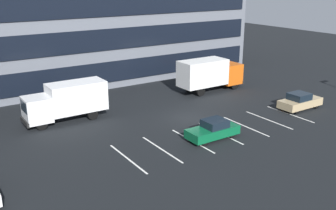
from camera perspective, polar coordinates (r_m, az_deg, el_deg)
ground_plane at (r=34.90m, az=2.96°, el=-1.90°), size 120.00×120.00×0.00m
office_building at (r=48.62m, az=-9.83°, el=12.27°), size 37.39×10.91×14.40m
lot_markings at (r=31.75m, az=7.63°, el=-4.12°), size 16.94×5.40×0.01m
box_truck_orange at (r=42.99m, az=6.12°, el=4.66°), size 7.69×2.55×3.56m
box_truck_white at (r=34.78m, az=-14.60°, el=0.70°), size 7.16×2.37×3.32m
sedan_forest at (r=30.44m, az=6.62°, el=-3.63°), size 4.22×1.77×1.51m
sedan_tan at (r=39.11m, az=18.76°, el=0.51°), size 4.42×1.85×1.58m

